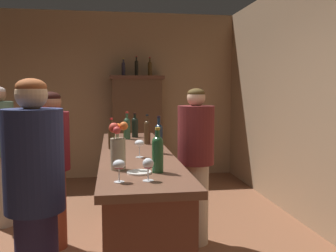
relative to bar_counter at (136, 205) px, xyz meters
name	(u,v)px	position (x,y,z in m)	size (l,w,h in m)	color
wall_back	(93,96)	(-0.53, 3.41, 0.95)	(5.16, 0.12, 2.92)	tan
bar_counter	(136,205)	(0.00, 0.00, 0.00)	(0.61, 2.76, 1.01)	brown
display_cabinet	(137,126)	(0.23, 3.12, 0.43)	(0.92, 0.40, 1.80)	brown
wine_bottle_chardonnay	(127,127)	(-0.04, 0.84, 0.64)	(0.07, 0.07, 0.31)	#284930
wine_bottle_rose	(147,131)	(0.15, 0.42, 0.64)	(0.06, 0.06, 0.30)	#442F1B
wine_bottle_pinot	(158,152)	(0.09, -0.88, 0.64)	(0.08, 0.08, 0.30)	#24512C
wine_bottle_riesling	(159,137)	(0.19, -0.15, 0.65)	(0.07, 0.07, 0.33)	#182737
wine_bottle_malbec	(135,126)	(0.06, 0.99, 0.63)	(0.08, 0.08, 0.28)	black
wine_bottle_syrah	(112,136)	(-0.21, 0.16, 0.63)	(0.06, 0.06, 0.29)	#422F1A
wine_glass_front	(139,144)	(0.01, -0.31, 0.61)	(0.08, 0.08, 0.15)	white
wine_glass_mid	(119,166)	(-0.17, -1.11, 0.60)	(0.07, 0.07, 0.14)	white
wine_glass_rear	(148,165)	(0.01, -1.11, 0.60)	(0.07, 0.07, 0.14)	white
flower_arrangement	(118,147)	(-0.17, -0.76, 0.66)	(0.13, 0.12, 0.33)	tan
cheese_plate	(139,172)	(-0.03, -0.89, 0.51)	(0.16, 0.16, 0.01)	white
display_bottle_left	(123,68)	(0.00, 3.12, 1.42)	(0.06, 0.06, 0.29)	#252131
display_bottle_midleft	(137,67)	(0.23, 3.12, 1.44)	(0.06, 0.06, 0.34)	black
display_bottle_center	(150,68)	(0.46, 3.12, 1.43)	(0.07, 0.07, 0.32)	#4E3313
patron_in_grey	(0,150)	(-1.46, 1.09, 0.37)	(0.32, 0.32, 1.60)	#A8A38E
patron_by_cabinet	(52,163)	(-0.79, 0.38, 0.34)	(0.35, 0.35, 1.55)	brown
patron_in_navy	(35,201)	(-0.68, -1.01, 0.38)	(0.36, 0.36, 1.63)	#2A2447
bartender	(196,160)	(0.62, 0.29, 0.35)	(0.37, 0.37, 1.58)	#B8A895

